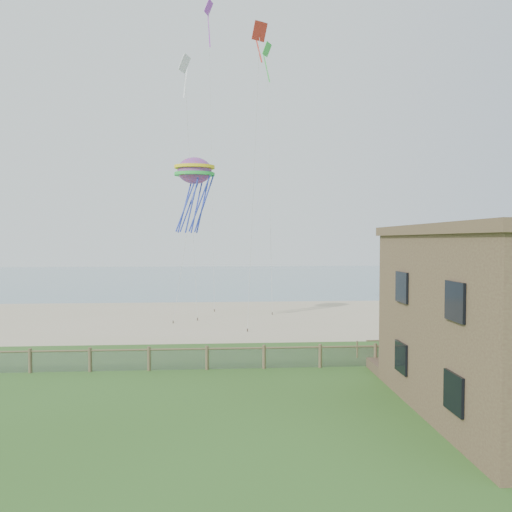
# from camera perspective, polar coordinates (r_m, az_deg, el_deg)

# --- Properties ---
(ground) EXTENTS (160.00, 160.00, 0.00)m
(ground) POSITION_cam_1_polar(r_m,az_deg,el_deg) (19.13, 2.55, -18.79)
(ground) COLOR #2F511B
(ground) RESTS_ON ground
(sand_beach) EXTENTS (72.00, 20.00, 0.02)m
(sand_beach) POSITION_cam_1_polar(r_m,az_deg,el_deg) (40.40, -0.86, -7.67)
(sand_beach) COLOR tan
(sand_beach) RESTS_ON ground
(ocean) EXTENTS (160.00, 68.00, 0.02)m
(ocean) POSITION_cam_1_polar(r_m,az_deg,el_deg) (84.07, -2.33, -2.63)
(ocean) COLOR slate
(ocean) RESTS_ON ground
(chainlink_fence) EXTENTS (36.20, 0.20, 1.25)m
(chainlink_fence) POSITION_cam_1_polar(r_m,az_deg,el_deg) (24.66, 1.01, -12.66)
(chainlink_fence) COLOR #4E422C
(chainlink_fence) RESTS_ON ground
(motel_deck) EXTENTS (15.00, 2.00, 0.50)m
(motel_deck) POSITION_cam_1_polar(r_m,az_deg,el_deg) (28.02, 29.39, -11.76)
(motel_deck) COLOR brown
(motel_deck) RESTS_ON ground
(picnic_table) EXTENTS (2.15, 1.73, 0.84)m
(picnic_table) POSITION_cam_1_polar(r_m,az_deg,el_deg) (24.76, 18.44, -13.01)
(picnic_table) COLOR brown
(picnic_table) RESTS_ON ground
(octopus_kite) EXTENTS (3.40, 2.73, 6.19)m
(octopus_kite) POSITION_cam_1_polar(r_m,az_deg,el_deg) (34.52, -7.68, 7.92)
(octopus_kite) COLOR red
(kite_white) EXTENTS (2.06, 1.79, 2.63)m
(kite_white) POSITION_cam_1_polar(r_m,az_deg,el_deg) (36.65, -8.92, 21.69)
(kite_white) COLOR white
(kite_purple) EXTENTS (2.26, 1.74, 3.22)m
(kite_purple) POSITION_cam_1_polar(r_m,az_deg,el_deg) (43.31, -5.94, 27.27)
(kite_purple) COLOR purple
(kite_red) EXTENTS (1.72, 1.92, 2.33)m
(kite_red) POSITION_cam_1_polar(r_m,az_deg,el_deg) (32.19, 0.45, 25.38)
(kite_red) COLOR red
(kite_green) EXTENTS (1.99, 1.78, 2.60)m
(kite_green) POSITION_cam_1_polar(r_m,az_deg,el_deg) (39.89, 1.38, 23.41)
(kite_green) COLOR green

